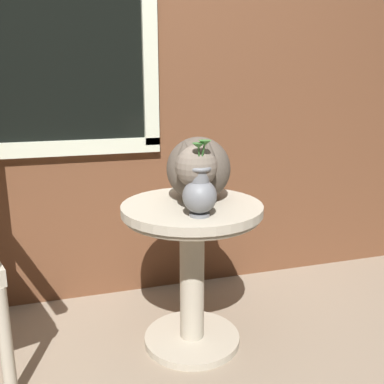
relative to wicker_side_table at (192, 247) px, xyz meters
The scene contains 5 objects.
ground_plane 0.51m from the wicker_side_table, 145.52° to the right, with size 6.00×6.00×0.00m, color gray.
back_wall 1.06m from the wicker_side_table, 112.35° to the left, with size 4.00×0.07×2.60m.
wicker_side_table is the anchor object (origin of this frame).
cat 0.32m from the wicker_side_table, 42.70° to the left, with size 0.34×0.55×0.27m.
pewter_vase_with_ivy 0.32m from the wicker_side_table, 96.62° to the right, with size 0.13×0.13×0.28m.
Camera 1 is at (-0.25, -1.43, 1.10)m, focal length 40.68 mm.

